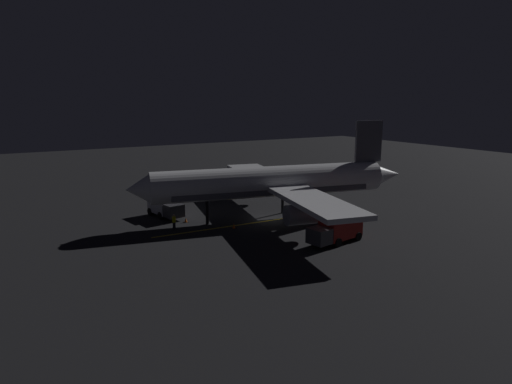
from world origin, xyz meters
name	(u,v)px	position (x,y,z in m)	size (l,w,h in m)	color
ground_plane	(270,220)	(0.00, 0.00, -0.10)	(180.00, 180.00, 0.20)	black
apron_guide_stripe	(243,224)	(-0.46, 4.00, 0.00)	(0.24, 21.30, 0.01)	gold
airliner	(275,183)	(-0.13, -0.58, 4.36)	(33.49, 34.17, 11.48)	white
baggage_truck	(165,208)	(7.29, 10.55, 1.16)	(5.86, 3.03, 2.21)	silver
catering_truck	(337,231)	(-11.03, -0.82, 1.24)	(3.07, 6.48, 2.39)	maroon
ground_crew_worker	(174,222)	(1.52, 11.53, 0.89)	(0.40, 0.40, 1.74)	black
traffic_cone_near_left	(186,220)	(3.69, 9.31, 0.25)	(0.50, 0.50, 0.55)	#EA590F
traffic_cone_near_right	(234,226)	(-1.36, 5.66, 0.25)	(0.50, 0.50, 0.55)	#EA590F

